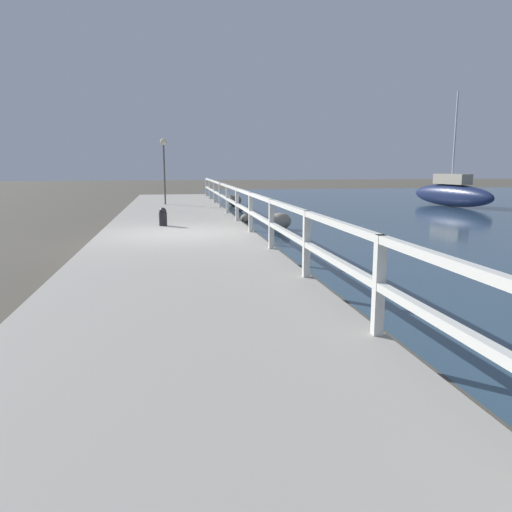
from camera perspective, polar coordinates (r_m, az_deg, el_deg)
name	(u,v)px	position (r m, az deg, el deg)	size (l,w,h in m)	color
ground_plane	(178,245)	(12.77, -8.94, 1.30)	(120.00, 120.00, 0.00)	#4C473D
dock_walkway	(178,239)	(12.75, -8.95, 1.94)	(3.95, 36.00, 0.28)	#9E998E
railing	(251,205)	(12.82, -0.61, 5.83)	(0.10, 32.50, 1.01)	silver
boulder_far_strip	(234,200)	(25.28, -2.49, 6.39)	(0.72, 0.65, 0.54)	slate
boulder_near_dock	(239,208)	(21.71, -1.97, 5.50)	(0.45, 0.40, 0.34)	slate
boulder_water_edge	(280,221)	(15.63, 2.77, 4.00)	(0.70, 0.63, 0.53)	gray
boulder_mid_strip	(247,218)	(17.55, -1.09, 4.35)	(0.42, 0.38, 0.32)	gray
mooring_bollard	(163,217)	(14.43, -10.58, 4.44)	(0.22, 0.22, 0.52)	black
dock_lamp	(164,153)	(22.60, -10.50, 11.48)	(0.29, 0.29, 2.87)	#514C47
sailboat_navy	(451,193)	(26.52, 21.42, 6.70)	(1.71, 5.70, 5.46)	#192347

